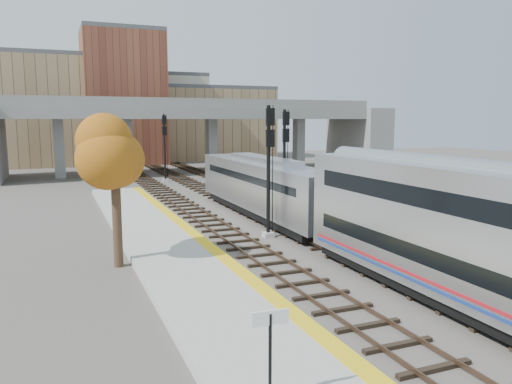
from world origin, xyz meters
name	(u,v)px	position (x,y,z in m)	size (l,w,h in m)	color
ground	(354,270)	(0.00, 0.00, 0.00)	(160.00, 160.00, 0.00)	#47423D
platform	(204,286)	(-7.25, 0.00, 0.17)	(4.50, 60.00, 0.35)	#9E9E99
yellow_strip	(247,276)	(-5.35, 0.00, 0.35)	(0.70, 60.00, 0.01)	yellow
tracks	(266,218)	(0.93, 12.50, 0.08)	(10.70, 95.00, 0.25)	black
overpass	(196,128)	(4.92, 45.00, 5.81)	(54.00, 12.00, 9.50)	slate
buildings_far	(141,114)	(1.26, 66.57, 7.88)	(43.00, 21.00, 20.60)	#A2845E
parking_lot	(320,184)	(14.00, 28.00, 0.02)	(14.00, 18.00, 0.04)	black
locomotive	(264,186)	(1.00, 13.17, 2.28)	(3.02, 19.05, 4.10)	#A8AAB2
signal_mast_near	(269,171)	(-1.10, 7.46, 3.97)	(0.60, 0.64, 7.76)	#9E9E99
signal_mast_mid	(285,161)	(3.00, 13.94, 3.91)	(0.60, 0.64, 7.67)	#9E9E99
signal_mast_far	(165,148)	(-1.10, 36.51, 3.82)	(0.60, 0.64, 7.53)	#9E9E99
station_sign	(270,337)	(-8.31, -9.11, 1.98)	(0.90, 0.11, 2.27)	black
tree	(114,150)	(-10.09, 4.73, 5.54)	(3.60, 3.60, 7.47)	#382619
car_a	(315,183)	(11.13, 24.02, 0.69)	(1.53, 3.80, 1.30)	#99999E
car_b	(296,177)	(12.04, 29.95, 0.66)	(1.30, 3.73, 1.23)	#99999E
car_c	(335,175)	(17.18, 30.26, 0.65)	(1.70, 4.17, 1.21)	#99999E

